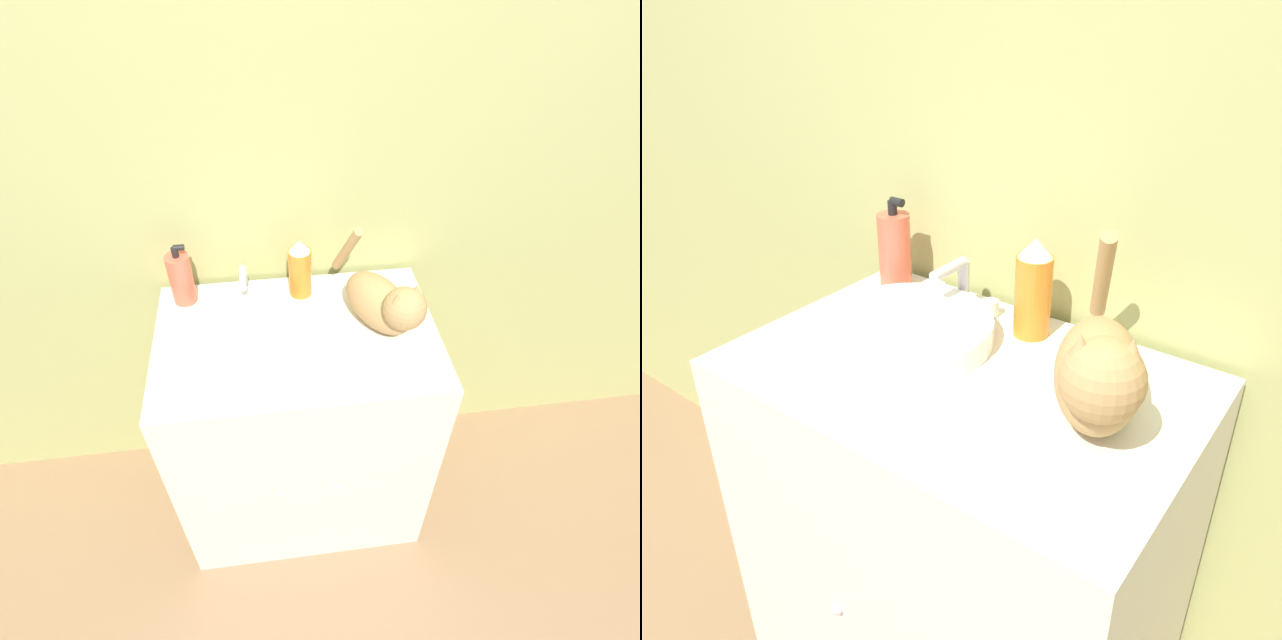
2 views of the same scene
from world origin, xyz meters
TOP-DOWN VIEW (x-y plane):
  - ground_plane at (0.00, 0.00)m, footprint 8.00×8.00m
  - wall_back at (0.00, 0.58)m, footprint 6.00×0.05m
  - vanity_cabinet at (0.00, 0.27)m, footprint 0.82×0.55m
  - sink_basin at (-0.14, 0.29)m, footprint 0.33×0.33m
  - faucet at (-0.14, 0.45)m, footprint 0.17×0.11m
  - cat at (0.25, 0.27)m, footprint 0.24×0.39m
  - soap_bottle at (-0.33, 0.46)m, footprint 0.07×0.07m
  - spray_bottle at (0.03, 0.45)m, footprint 0.07×0.07m

SIDE VIEW (x-z plane):
  - ground_plane at x=0.00m, z-range 0.00..0.00m
  - vanity_cabinet at x=0.00m, z-range 0.00..0.92m
  - sink_basin at x=-0.14m, z-range 0.92..0.96m
  - faucet at x=-0.14m, z-range 0.91..1.02m
  - soap_bottle at x=-0.33m, z-range 0.90..1.10m
  - cat at x=0.25m, z-range 0.88..1.14m
  - spray_bottle at x=0.03m, z-range 0.91..1.11m
  - wall_back at x=0.00m, z-range 0.00..2.50m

